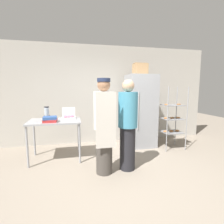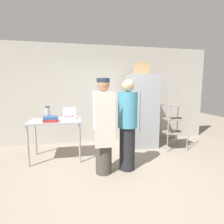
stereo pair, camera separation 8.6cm
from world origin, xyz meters
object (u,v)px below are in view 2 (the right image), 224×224
at_px(blender_pitcher, 48,114).
at_px(binder_stack, 51,119).
at_px(baking_rack, 173,119).
at_px(refrigerator, 142,111).
at_px(person_customer, 127,125).
at_px(cardboard_storage_box, 141,69).
at_px(person_baker, 103,125).
at_px(donut_box, 69,117).

xyz_separation_m(blender_pitcher, binder_stack, (0.09, -0.26, -0.07)).
bearing_deg(baking_rack, refrigerator, 152.18).
distance_m(baking_rack, binder_stack, 2.97).
xyz_separation_m(refrigerator, binder_stack, (-2.24, -0.65, -0.03)).
distance_m(baking_rack, person_customer, 1.74).
distance_m(cardboard_storage_box, person_baker, 2.20).
bearing_deg(cardboard_storage_box, refrigerator, -85.11).
height_order(donut_box, person_baker, person_baker).
relative_size(refrigerator, cardboard_storage_box, 5.52).
relative_size(binder_stack, person_baker, 0.16).
height_order(blender_pitcher, cardboard_storage_box, cardboard_storage_box).
relative_size(binder_stack, person_customer, 0.16).
bearing_deg(person_baker, binder_stack, 145.30).
relative_size(blender_pitcher, person_baker, 0.17).
height_order(binder_stack, person_baker, person_baker).
relative_size(baking_rack, person_baker, 0.92).
height_order(refrigerator, blender_pitcher, refrigerator).
xyz_separation_m(person_baker, person_customer, (0.47, 0.06, -0.03)).
distance_m(refrigerator, person_customer, 1.49).
xyz_separation_m(blender_pitcher, cardboard_storage_box, (2.32, 0.47, 1.06)).
relative_size(donut_box, blender_pitcher, 0.99).
distance_m(binder_stack, person_baker, 1.22).
height_order(cardboard_storage_box, person_baker, cardboard_storage_box).
bearing_deg(donut_box, person_customer, -38.65).
relative_size(blender_pitcher, cardboard_storage_box, 0.85).
xyz_separation_m(baking_rack, donut_box, (-2.58, -0.02, 0.15)).
relative_size(refrigerator, blender_pitcher, 6.48).
distance_m(cardboard_storage_box, person_customer, 1.95).
distance_m(refrigerator, blender_pitcher, 2.36).
bearing_deg(person_customer, refrigerator, 58.90).
height_order(baking_rack, binder_stack, baking_rack).
bearing_deg(cardboard_storage_box, donut_box, -165.77).
bearing_deg(person_customer, person_baker, -172.28).
height_order(donut_box, person_customer, person_customer).
xyz_separation_m(binder_stack, cardboard_storage_box, (2.23, 0.72, 1.13)).
distance_m(blender_pitcher, binder_stack, 0.28).
relative_size(blender_pitcher, person_customer, 0.17).
bearing_deg(person_customer, baking_rack, 31.14).
bearing_deg(donut_box, baking_rack, 0.39).
height_order(refrigerator, cardboard_storage_box, cardboard_storage_box).
bearing_deg(person_customer, cardboard_storage_box, 60.58).
bearing_deg(refrigerator, baking_rack, -27.82).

